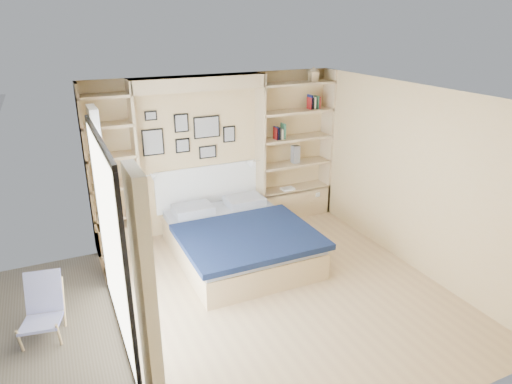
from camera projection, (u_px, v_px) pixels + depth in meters
name	position (u px, v px, depth m)	size (l,w,h in m)	color
ground	(279.00, 291.00, 5.85)	(4.50, 4.50, 0.00)	tan
room_shell	(209.00, 181.00, 6.61)	(4.50, 4.50, 4.50)	#D3B37E
bed	(238.00, 239.00, 6.61)	(1.82, 2.30, 1.07)	tan
photo_gallery	(188.00, 135.00, 6.99)	(1.48, 0.02, 0.82)	black
reading_lamps	(204.00, 169.00, 7.04)	(1.92, 0.12, 0.15)	silver
shelf_decor	(283.00, 122.00, 7.43)	(3.51, 0.23, 2.03)	#A51E1E
deck_chair	(43.00, 308.00, 4.98)	(0.52, 0.73, 0.68)	tan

